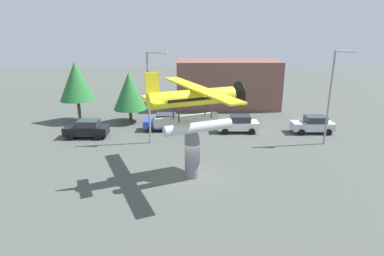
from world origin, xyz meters
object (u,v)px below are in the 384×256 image
at_px(display_pedestal, 192,153).
at_px(tree_west, 76,81).
at_px(storefront_building, 227,84).
at_px(tree_east, 129,91).
at_px(car_mid_blue, 165,122).
at_px(car_near_black, 87,129).
at_px(car_distant_silver, 313,124).
at_px(car_far_white, 238,124).
at_px(streetlight_primary, 151,92).
at_px(floatplane_monument, 194,105).
at_px(streetlight_secondary, 332,92).

distance_m(display_pedestal, tree_west, 19.64).
bearing_deg(storefront_building, tree_east, -146.83).
relative_size(car_mid_blue, tree_east, 0.74).
distance_m(car_near_black, storefront_building, 20.19).
bearing_deg(tree_east, car_distant_silver, -12.04).
bearing_deg(car_distant_silver, car_near_black, 3.35).
distance_m(car_far_white, tree_west, 18.49).
xyz_separation_m(streetlight_primary, storefront_building, (8.58, 14.79, -1.72)).
xyz_separation_m(floatplane_monument, car_near_black, (-10.36, 8.78, -4.45)).
relative_size(car_distant_silver, streetlight_secondary, 0.49).
bearing_deg(car_distant_silver, storefront_building, -57.48).
bearing_deg(car_far_white, car_distant_silver, 177.63).
distance_m(tree_west, tree_east, 6.02).
xyz_separation_m(tree_west, tree_east, (5.92, -0.33, -1.05)).
relative_size(floatplane_monument, tree_east, 1.77).
bearing_deg(floatplane_monument, tree_east, 92.85).
distance_m(floatplane_monument, streetlight_secondary, 14.09).
xyz_separation_m(car_mid_blue, tree_west, (-10.00, 3.47, 3.75)).
height_order(floatplane_monument, tree_west, floatplane_monument).
distance_m(display_pedestal, car_mid_blue, 11.55).
distance_m(car_distant_silver, tree_west, 25.92).
distance_m(car_mid_blue, streetlight_primary, 5.65).
relative_size(storefront_building, tree_east, 2.36).
bearing_deg(tree_west, car_far_white, -13.24).
relative_size(display_pedestal, tree_west, 0.54).
bearing_deg(display_pedestal, streetlight_secondary, 28.55).
bearing_deg(car_mid_blue, floatplane_monument, 104.78).
bearing_deg(car_far_white, streetlight_primary, 21.05).
bearing_deg(streetlight_primary, car_distant_silver, 10.37).
distance_m(streetlight_secondary, tree_east, 20.82).
relative_size(streetlight_secondary, tree_west, 1.25).
distance_m(car_near_black, car_far_white, 15.14).
xyz_separation_m(display_pedestal, car_near_black, (-10.24, 8.84, -0.95)).
distance_m(floatplane_monument, car_distant_silver, 16.56).
distance_m(display_pedestal, car_distant_silver, 16.10).
distance_m(floatplane_monument, tree_west, 19.49).
height_order(streetlight_primary, tree_west, streetlight_primary).
relative_size(display_pedestal, streetlight_secondary, 0.43).
bearing_deg(floatplane_monument, car_mid_blue, 81.42).
xyz_separation_m(car_near_black, streetlight_secondary, (22.72, -2.04, 4.01)).
distance_m(storefront_building, tree_east, 14.10).
height_order(car_distant_silver, streetlight_primary, streetlight_primary).
bearing_deg(streetlight_secondary, car_mid_blue, 164.07).
height_order(floatplane_monument, car_mid_blue, floatplane_monument).
relative_size(car_mid_blue, car_far_white, 1.00).
xyz_separation_m(floatplane_monument, tree_west, (-12.93, 14.57, -0.70)).
bearing_deg(streetlight_primary, tree_east, 114.39).
xyz_separation_m(floatplane_monument, tree_east, (-7.01, 14.24, -1.75)).
height_order(floatplane_monument, streetlight_secondary, streetlight_secondary).
relative_size(car_mid_blue, streetlight_primary, 0.50).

